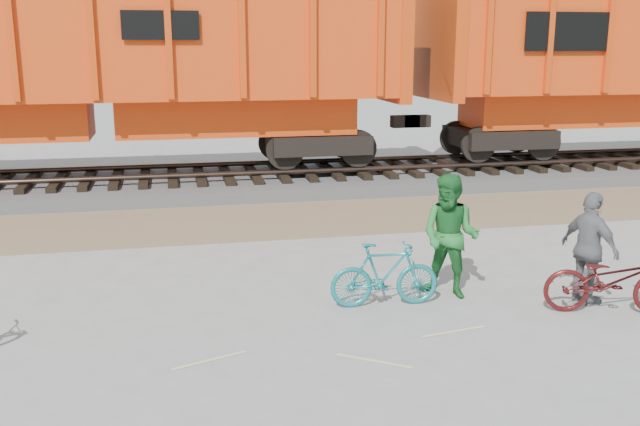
# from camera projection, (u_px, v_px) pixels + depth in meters

# --- Properties ---
(ground) EXTENTS (120.00, 120.00, 0.00)m
(ground) POSITION_uv_depth(u_px,v_px,m) (286.00, 327.00, 8.96)
(ground) COLOR #9E9E99
(ground) RESTS_ON ground
(gravel_strip) EXTENTS (120.00, 3.00, 0.02)m
(gravel_strip) POSITION_uv_depth(u_px,v_px,m) (241.00, 222.00, 14.19)
(gravel_strip) COLOR #8B7556
(gravel_strip) RESTS_ON ground
(ballast_bed) EXTENTS (120.00, 4.00, 0.30)m
(ballast_bed) POSITION_uv_depth(u_px,v_px,m) (227.00, 182.00, 17.49)
(ballast_bed) COLOR slate
(ballast_bed) RESTS_ON ground
(track) EXTENTS (120.00, 2.60, 0.24)m
(track) POSITION_uv_depth(u_px,v_px,m) (226.00, 169.00, 17.42)
(track) COLOR black
(track) RESTS_ON ballast_bed
(hopper_car_center) EXTENTS (14.00, 3.13, 4.65)m
(hopper_car_center) POSITION_uv_depth(u_px,v_px,m) (100.00, 64.00, 16.26)
(hopper_car_center) COLOR black
(hopper_car_center) RESTS_ON track
(bicycle_teal) EXTENTS (1.50, 0.50, 0.89)m
(bicycle_teal) POSITION_uv_depth(u_px,v_px,m) (385.00, 275.00, 9.57)
(bicycle_teal) COLOR teal
(bicycle_teal) RESTS_ON ground
(bicycle_maroon) EXTENTS (1.83, 1.10, 0.91)m
(bicycle_maroon) POSITION_uv_depth(u_px,v_px,m) (612.00, 280.00, 9.32)
(bicycle_maroon) COLOR #481111
(bicycle_maroon) RESTS_ON ground
(person_man) EXTENTS (1.07, 1.05, 1.74)m
(person_man) POSITION_uv_depth(u_px,v_px,m) (450.00, 236.00, 9.86)
(person_man) COLOR #206F2D
(person_man) RESTS_ON ground
(person_woman) EXTENTS (0.64, 0.98, 1.55)m
(person_woman) POSITION_uv_depth(u_px,v_px,m) (590.00, 249.00, 9.60)
(person_woman) COLOR slate
(person_woman) RESTS_ON ground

